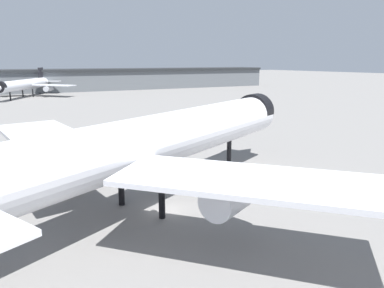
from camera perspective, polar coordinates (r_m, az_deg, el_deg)
ground at (r=41.29m, az=-3.82°, el=-10.51°), size 900.00×900.00×0.00m
airliner_near_gate at (r=40.74m, az=-6.19°, el=0.28°), size 57.82×51.67×17.09m
airliner_far_taxiway at (r=182.47m, az=-25.02°, el=8.55°), size 39.68×44.34×13.07m
terminal_building at (r=212.21m, az=-18.69°, el=9.65°), size 238.72×46.16×17.43m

